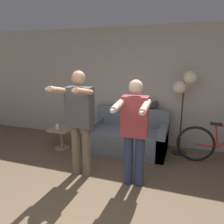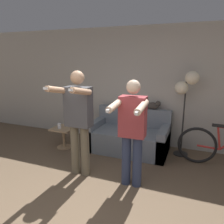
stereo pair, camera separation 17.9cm
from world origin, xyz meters
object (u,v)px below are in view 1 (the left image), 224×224
(cat, at_px, (151,105))
(floor_lamp, at_px, (184,87))
(cup, at_px, (57,127))
(person_left, at_px, (79,117))
(side_table, at_px, (62,134))
(couch, at_px, (128,137))
(person_right, at_px, (134,128))

(cat, relative_size, floor_lamp, 0.24)
(floor_lamp, relative_size, cup, 14.87)
(person_left, distance_m, side_table, 1.43)
(floor_lamp, height_order, side_table, floor_lamp)
(couch, xyz_separation_m, cat, (0.42, 0.34, 0.66))
(person_left, bearing_deg, cat, 61.21)
(person_right, xyz_separation_m, cat, (-0.01, 1.62, 0.02))
(couch, height_order, side_table, couch)
(person_right, distance_m, side_table, 2.09)
(person_left, xyz_separation_m, person_right, (0.90, -0.00, -0.08))
(cat, height_order, cup, cat)
(couch, distance_m, cat, 0.86)
(cup, bearing_deg, floor_lamp, 14.60)
(person_left, relative_size, floor_lamp, 1.03)
(floor_lamp, bearing_deg, side_table, -166.56)
(person_right, bearing_deg, couch, 107.07)
(cup, bearing_deg, person_right, -23.46)
(couch, xyz_separation_m, floor_lamp, (1.07, 0.18, 1.09))
(cat, bearing_deg, person_right, -89.50)
(person_right, relative_size, cup, 14.32)
(person_right, bearing_deg, cup, 154.81)
(cat, xyz_separation_m, floor_lamp, (0.65, -0.16, 0.43))
(person_right, distance_m, cat, 1.62)
(couch, relative_size, side_table, 3.52)
(floor_lamp, xyz_separation_m, cup, (-2.49, -0.65, -0.87))
(couch, relative_size, person_right, 1.00)
(couch, bearing_deg, cup, -161.64)
(floor_lamp, relative_size, side_table, 3.65)
(couch, relative_size, person_left, 0.94)
(person_right, relative_size, side_table, 3.51)
(person_left, xyz_separation_m, floor_lamp, (1.54, 1.45, 0.37))
(couch, relative_size, cat, 3.99)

